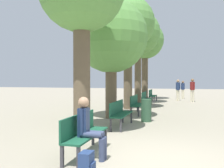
{
  "coord_description": "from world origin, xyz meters",
  "views": [
    {
      "loc": [
        0.56,
        -5.09,
        1.67
      ],
      "look_at": [
        -1.9,
        3.77,
        1.5
      ],
      "focal_mm": 40.0,
      "sensor_mm": 36.0,
      "label": 1
    }
  ],
  "objects_px": {
    "person_seated": "(89,126)",
    "pedestrian_mid": "(183,88)",
    "bench_row_3": "(146,98)",
    "pedestrian_near": "(192,89)",
    "tree_row_4": "(145,41)",
    "tree_row_2": "(128,25)",
    "tree_row_1": "(111,37)",
    "backpack": "(87,164)",
    "pedestrian_far": "(178,89)",
    "trash_bin": "(146,110)",
    "bench_row_1": "(119,112)",
    "tree_row_3": "(138,34)",
    "bench_row_4": "(152,95)",
    "bench_row_2": "(136,103)",
    "bench_row_0": "(83,131)"
  },
  "relations": [
    {
      "from": "tree_row_2",
      "to": "person_seated",
      "type": "height_order",
      "value": "tree_row_2"
    },
    {
      "from": "person_seated",
      "to": "pedestrian_far",
      "type": "xyz_separation_m",
      "value": [
        1.62,
        15.22,
        0.25
      ]
    },
    {
      "from": "pedestrian_far",
      "to": "bench_row_3",
      "type": "bearing_deg",
      "value": -110.74
    },
    {
      "from": "person_seated",
      "to": "bench_row_2",
      "type": "bearing_deg",
      "value": 91.87
    },
    {
      "from": "bench_row_1",
      "to": "pedestrian_mid",
      "type": "height_order",
      "value": "pedestrian_mid"
    },
    {
      "from": "bench_row_3",
      "to": "pedestrian_near",
      "type": "xyz_separation_m",
      "value": [
        2.89,
        4.13,
        0.46
      ]
    },
    {
      "from": "bench_row_2",
      "to": "person_seated",
      "type": "distance_m",
      "value": 6.98
    },
    {
      "from": "bench_row_4",
      "to": "person_seated",
      "type": "bearing_deg",
      "value": -89.05
    },
    {
      "from": "pedestrian_near",
      "to": "person_seated",
      "type": "bearing_deg",
      "value": -100.42
    },
    {
      "from": "tree_row_3",
      "to": "tree_row_1",
      "type": "bearing_deg",
      "value": -90.0
    },
    {
      "from": "tree_row_2",
      "to": "person_seated",
      "type": "bearing_deg",
      "value": -83.32
    },
    {
      "from": "bench_row_4",
      "to": "person_seated",
      "type": "xyz_separation_m",
      "value": [
        0.23,
        -13.71,
        0.16
      ]
    },
    {
      "from": "tree_row_3",
      "to": "backpack",
      "type": "xyz_separation_m",
      "value": [
        1.32,
        -13.13,
        -4.61
      ]
    },
    {
      "from": "bench_row_1",
      "to": "tree_row_2",
      "type": "height_order",
      "value": "tree_row_2"
    },
    {
      "from": "bench_row_3",
      "to": "pedestrian_far",
      "type": "distance_m",
      "value": 5.24
    },
    {
      "from": "bench_row_3",
      "to": "tree_row_1",
      "type": "height_order",
      "value": "tree_row_1"
    },
    {
      "from": "bench_row_2",
      "to": "pedestrian_mid",
      "type": "bearing_deg",
      "value": 78.03
    },
    {
      "from": "person_seated",
      "to": "backpack",
      "type": "relative_size",
      "value": 3.21
    },
    {
      "from": "bench_row_2",
      "to": "tree_row_3",
      "type": "distance_m",
      "value": 6.88
    },
    {
      "from": "person_seated",
      "to": "pedestrian_near",
      "type": "relative_size",
      "value": 0.75
    },
    {
      "from": "tree_row_4",
      "to": "bench_row_3",
      "type": "bearing_deg",
      "value": -81.33
    },
    {
      "from": "pedestrian_mid",
      "to": "tree_row_1",
      "type": "bearing_deg",
      "value": -104.18
    },
    {
      "from": "pedestrian_far",
      "to": "trash_bin",
      "type": "distance_m",
      "value": 10.34
    },
    {
      "from": "pedestrian_mid",
      "to": "pedestrian_far",
      "type": "xyz_separation_m",
      "value": [
        -0.38,
        -2.27,
        0.06
      ]
    },
    {
      "from": "pedestrian_mid",
      "to": "bench_row_4",
      "type": "bearing_deg",
      "value": -120.54
    },
    {
      "from": "bench_row_0",
      "to": "pedestrian_near",
      "type": "xyz_separation_m",
      "value": [
        2.89,
        14.24,
        0.46
      ]
    },
    {
      "from": "tree_row_4",
      "to": "person_seated",
      "type": "relative_size",
      "value": 4.96
    },
    {
      "from": "person_seated",
      "to": "pedestrian_mid",
      "type": "height_order",
      "value": "pedestrian_mid"
    },
    {
      "from": "bench_row_3",
      "to": "pedestrian_near",
      "type": "distance_m",
      "value": 5.07
    },
    {
      "from": "tree_row_2",
      "to": "tree_row_1",
      "type": "bearing_deg",
      "value": -90.0
    },
    {
      "from": "bench_row_4",
      "to": "tree_row_2",
      "type": "distance_m",
      "value": 6.41
    },
    {
      "from": "tree_row_1",
      "to": "bench_row_4",
      "type": "bearing_deg",
      "value": 84.35
    },
    {
      "from": "bench_row_3",
      "to": "tree_row_4",
      "type": "distance_m",
      "value": 6.91
    },
    {
      "from": "bench_row_2",
      "to": "bench_row_3",
      "type": "height_order",
      "value": "same"
    },
    {
      "from": "bench_row_2",
      "to": "bench_row_3",
      "type": "distance_m",
      "value": 3.37
    },
    {
      "from": "tree_row_1",
      "to": "pedestrian_mid",
      "type": "xyz_separation_m",
      "value": [
        3.05,
        12.06,
        -2.59
      ]
    },
    {
      "from": "tree_row_3",
      "to": "trash_bin",
      "type": "relative_size",
      "value": 7.24
    },
    {
      "from": "bench_row_0",
      "to": "bench_row_3",
      "type": "bearing_deg",
      "value": 90.0
    },
    {
      "from": "tree_row_1",
      "to": "pedestrian_mid",
      "type": "bearing_deg",
      "value": 75.82
    },
    {
      "from": "bench_row_0",
      "to": "bench_row_4",
      "type": "bearing_deg",
      "value": 90.0
    },
    {
      "from": "tree_row_2",
      "to": "pedestrian_near",
      "type": "relative_size",
      "value": 3.67
    },
    {
      "from": "tree_row_1",
      "to": "backpack",
      "type": "bearing_deg",
      "value": -78.07
    },
    {
      "from": "tree_row_2",
      "to": "pedestrian_far",
      "type": "height_order",
      "value": "tree_row_2"
    },
    {
      "from": "person_seated",
      "to": "pedestrian_far",
      "type": "bearing_deg",
      "value": 83.92
    },
    {
      "from": "pedestrian_near",
      "to": "pedestrian_far",
      "type": "relative_size",
      "value": 1.04
    },
    {
      "from": "trash_bin",
      "to": "bench_row_1",
      "type": "bearing_deg",
      "value": -119.48
    },
    {
      "from": "bench_row_3",
      "to": "tree_row_4",
      "type": "height_order",
      "value": "tree_row_4"
    },
    {
      "from": "bench_row_3",
      "to": "tree_row_2",
      "type": "distance_m",
      "value": 4.51
    },
    {
      "from": "tree_row_2",
      "to": "tree_row_4",
      "type": "relative_size",
      "value": 0.98
    },
    {
      "from": "tree_row_4",
      "to": "backpack",
      "type": "bearing_deg",
      "value": -85.43
    }
  ]
}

